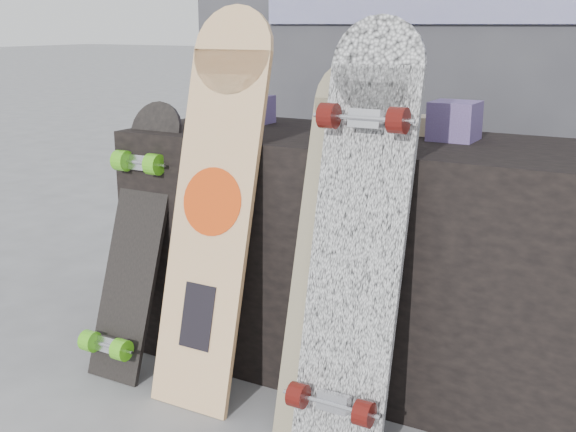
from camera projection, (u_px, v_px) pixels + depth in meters
The scene contains 9 objects.
vendor_table at pixel (364, 256), 2.41m from camera, with size 1.60×0.60×0.80m, color black.
booth at pixel (452, 36), 2.95m from camera, with size 2.40×0.22×2.20m.
merch_box_purple at pixel (247, 109), 2.63m from camera, with size 0.18×0.12×0.10m, color #54356D.
merch_box_small at pixel (455, 121), 2.24m from camera, with size 0.14×0.14×0.12m, color #54356D.
merch_box_flat at pixel (406, 124), 2.39m from camera, with size 0.22×0.10×0.06m, color #D1B78C.
longboard_geisha at pixel (214, 196), 2.21m from camera, with size 0.28×0.34×1.21m.
longboard_celtic at pixel (335, 239), 2.03m from camera, with size 0.23×0.30×1.06m.
longboard_cascadia at pixel (358, 229), 1.96m from camera, with size 0.27×0.33×1.18m.
skateboard_dark at pixel (135, 236), 2.42m from camera, with size 0.21×0.38×0.90m.
Camera 1 is at (0.90, -1.63, 1.15)m, focal length 45.00 mm.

